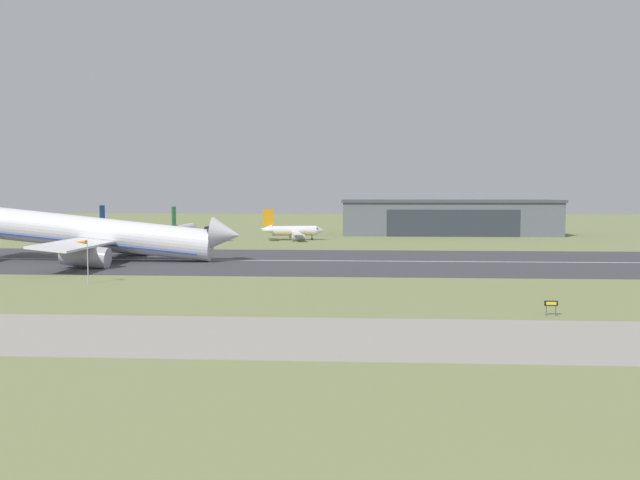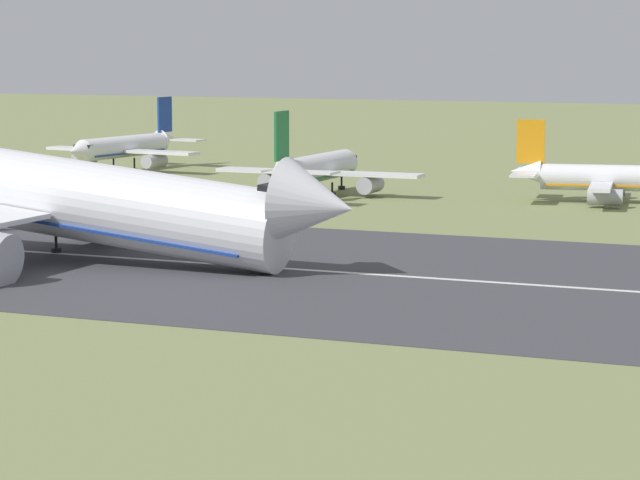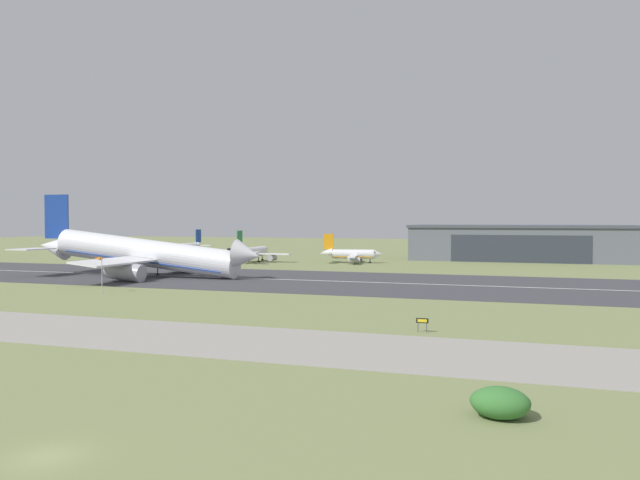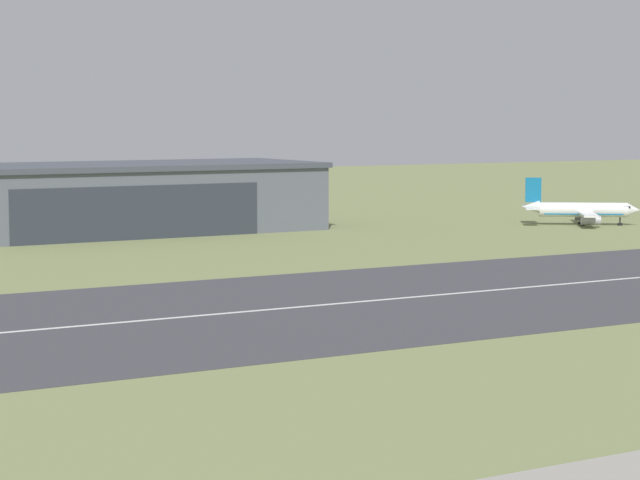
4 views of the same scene
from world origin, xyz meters
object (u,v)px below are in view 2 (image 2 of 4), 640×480
Objects in this scene: airplane_landing at (21,194)px; airplane_parked_west at (597,179)px; airplane_parked_centre at (124,147)px; airplane_parked_far_east at (316,169)px.

airplane_parked_west is (33.13, 60.92, -2.67)m from airplane_landing.
airplane_landing is 69.40m from airplane_parked_west.
airplane_parked_centre reaches higher than airplane_parked_west.
airplane_parked_far_east reaches higher than airplane_parked_centre.
airplane_parked_west is at bearing 61.46° from airplane_landing.
airplane_parked_far_east is (1.89, 55.49, -2.30)m from airplane_landing.
airplane_parked_centre is 0.96× the size of airplane_parked_far_east.
airplane_landing is at bearing -91.95° from airplane_parked_far_east.
airplane_landing is 55.57m from airplane_parked_far_east.
airplane_landing is at bearing -118.54° from airplane_parked_west.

